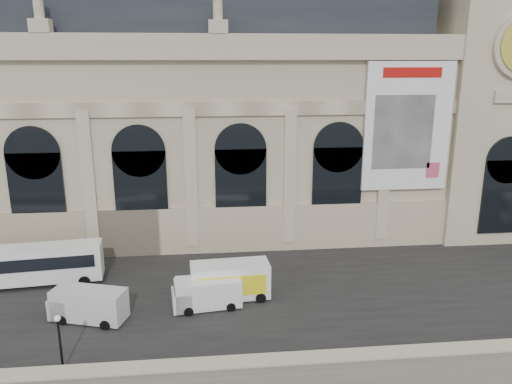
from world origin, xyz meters
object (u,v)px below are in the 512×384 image
at_px(van_c, 204,294).
at_px(lamp_right, 60,344).
at_px(bus_left, 30,264).
at_px(van_b, 85,305).
at_px(box_truck, 225,281).

xyz_separation_m(van_c, lamp_right, (-9.20, -7.55, 0.77)).
bearing_deg(lamp_right, van_c, 39.39).
distance_m(bus_left, lamp_right, 14.75).
bearing_deg(van_b, lamp_right, -90.40).
xyz_separation_m(box_truck, lamp_right, (-10.98, -9.06, 0.43)).
height_order(van_b, van_c, van_b).
xyz_separation_m(bus_left, van_b, (6.21, -6.79, -0.72)).
xyz_separation_m(bus_left, box_truck, (17.14, -4.34, -0.45)).
distance_m(bus_left, van_c, 16.46).
bearing_deg(bus_left, van_b, -47.53).
bearing_deg(van_b, bus_left, 132.47).
relative_size(van_b, lamp_right, 1.53).
xyz_separation_m(van_c, box_truck, (1.78, 1.51, 0.34)).
relative_size(van_b, box_truck, 0.78).
distance_m(van_c, box_truck, 2.36).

